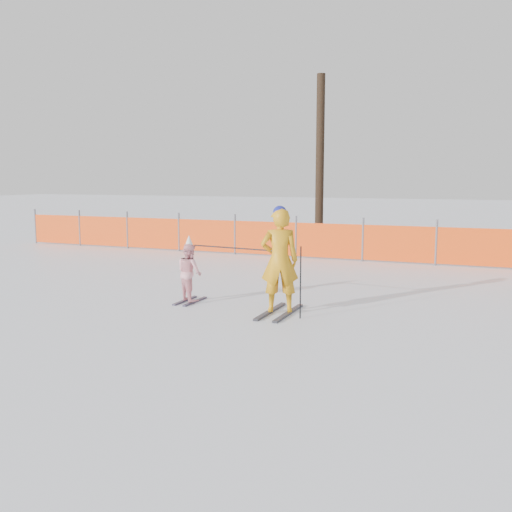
{
  "coord_description": "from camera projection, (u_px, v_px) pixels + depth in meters",
  "views": [
    {
      "loc": [
        3.79,
        -8.61,
        2.34
      ],
      "look_at": [
        0.0,
        0.5,
        1.0
      ],
      "focal_mm": 40.0,
      "sensor_mm": 36.0,
      "label": 1
    }
  ],
  "objects": [
    {
      "name": "ground",
      "position": [
        245.0,
        318.0,
        9.64
      ],
      "size": [
        120.0,
        120.0,
        0.0
      ],
      "primitive_type": "plane",
      "color": "white",
      "rests_on": "ground"
    },
    {
      "name": "adult",
      "position": [
        280.0,
        260.0,
        9.86
      ],
      "size": [
        0.77,
        1.37,
        1.89
      ],
      "color": "black",
      "rests_on": "ground"
    },
    {
      "name": "child",
      "position": [
        190.0,
        272.0,
        10.84
      ],
      "size": [
        0.67,
        0.85,
        1.28
      ],
      "color": "black",
      "rests_on": "ground"
    },
    {
      "name": "ski_poles",
      "position": [
        260.0,
        262.0,
        9.98
      ],
      "size": [
        2.25,
        0.44,
        1.22
      ],
      "color": "black",
      "rests_on": "ground"
    },
    {
      "name": "safety_fence",
      "position": [
        253.0,
        237.0,
        17.49
      ],
      "size": [
        17.33,
        0.06,
        1.25
      ],
      "color": "#595960",
      "rests_on": "ground"
    },
    {
      "name": "tree_trunks",
      "position": [
        453.0,
        154.0,
        17.78
      ],
      "size": [
        7.73,
        1.15,
        6.89
      ],
      "color": "black",
      "rests_on": "ground"
    }
  ]
}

